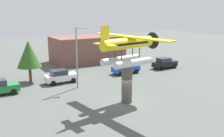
# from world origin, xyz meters

# --- Properties ---
(ground_plane) EXTENTS (140.00, 140.00, 0.00)m
(ground_plane) POSITION_xyz_m (0.00, 0.00, 0.00)
(ground_plane) COLOR #515651
(display_pedestal) EXTENTS (1.10, 1.10, 4.03)m
(display_pedestal) POSITION_xyz_m (0.00, 0.00, 2.01)
(display_pedestal) COLOR #4C4742
(display_pedestal) RESTS_ON ground
(floatplane_monument) EXTENTS (7.09, 10.45, 4.00)m
(floatplane_monument) POSITION_xyz_m (0.13, 0.02, 5.70)
(floatplane_monument) COLOR silver
(floatplane_monument) RESTS_ON display_pedestal
(car_mid_white) EXTENTS (4.20, 2.02, 1.76)m
(car_mid_white) POSITION_xyz_m (-3.40, 10.53, 0.88)
(car_mid_white) COLOR white
(car_mid_white) RESTS_ON ground
(car_far_blue) EXTENTS (4.20, 2.02, 1.76)m
(car_far_blue) POSITION_xyz_m (6.74, 10.42, 0.88)
(car_far_blue) COLOR #2847B7
(car_far_blue) RESTS_ON ground
(car_distant_black) EXTENTS (4.20, 2.02, 1.76)m
(car_distant_black) POSITION_xyz_m (14.19, 10.10, 0.88)
(car_distant_black) COLOR black
(car_distant_black) RESTS_ON ground
(streetlight_primary) EXTENTS (1.84, 0.28, 7.39)m
(streetlight_primary) POSITION_xyz_m (-2.11, 7.43, 4.32)
(streetlight_primary) COLOR gray
(streetlight_primary) RESTS_ON ground
(storefront_building) EXTENTS (12.58, 7.17, 4.64)m
(storefront_building) POSITION_xyz_m (5.90, 22.00, 2.32)
(storefront_building) COLOR brown
(storefront_building) RESTS_ON ground
(tree_east) EXTENTS (3.14, 3.14, 5.51)m
(tree_east) POSITION_xyz_m (-6.71, 12.97, 3.74)
(tree_east) COLOR brown
(tree_east) RESTS_ON ground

